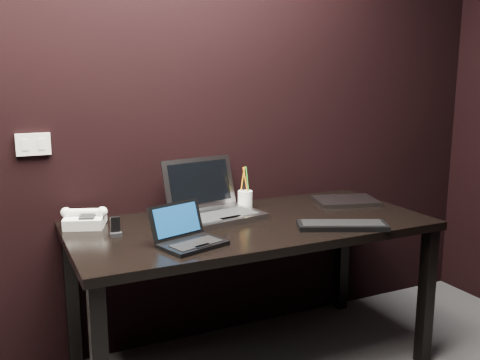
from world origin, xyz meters
name	(u,v)px	position (x,y,z in m)	size (l,w,h in m)	color
wall_back	(162,101)	(0.00, 1.80, 1.30)	(4.00, 4.00, 0.00)	black
wall_switch	(33,144)	(-0.62, 1.79, 1.12)	(0.15, 0.02, 0.10)	silver
desk	(251,238)	(0.30, 1.40, 0.66)	(1.70, 0.80, 0.74)	black
netbook	(188,237)	(-0.09, 1.20, 0.77)	(0.31, 0.29, 0.16)	black
silver_laptop	(214,206)	(0.17, 1.57, 0.79)	(0.46, 0.43, 0.28)	#99999E
ext_keyboard	(342,225)	(0.63, 1.13, 0.75)	(0.43, 0.30, 0.03)	black
closed_laptop	(346,201)	(0.94, 1.52, 0.75)	(0.38, 0.32, 0.02)	gray
desk_phone	(85,219)	(-0.43, 1.66, 0.78)	(0.22, 0.21, 0.10)	white
mobile_phone	(116,229)	(-0.33, 1.46, 0.77)	(0.05, 0.04, 0.08)	black
pen_cup	(245,199)	(0.39, 1.65, 0.79)	(0.09, 0.09, 0.22)	white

